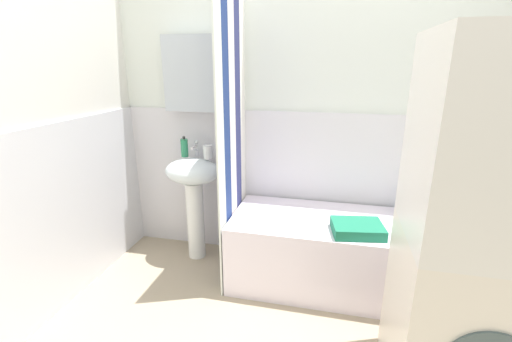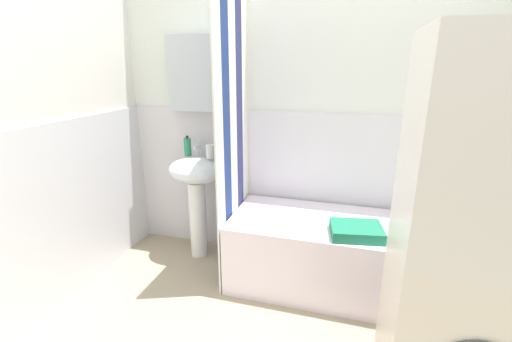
% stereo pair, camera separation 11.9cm
% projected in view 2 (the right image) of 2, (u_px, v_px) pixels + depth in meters
% --- Properties ---
extents(wall_back_tiled, '(3.60, 0.18, 2.40)m').
position_uv_depth(wall_back_tiled, '(311.00, 120.00, 2.61)').
color(wall_back_tiled, silver).
rests_on(wall_back_tiled, ground_plane).
extents(wall_left_tiled, '(0.07, 1.81, 2.40)m').
position_uv_depth(wall_left_tiled, '(49.00, 136.00, 2.17)').
color(wall_left_tiled, silver).
rests_on(wall_left_tiled, ground_plane).
extents(sink, '(0.44, 0.34, 0.84)m').
position_uv_depth(sink, '(196.00, 185.00, 2.77)').
color(sink, white).
rests_on(sink, ground_plane).
extents(faucet, '(0.03, 0.12, 0.12)m').
position_uv_depth(faucet, '(199.00, 148.00, 2.76)').
color(faucet, silver).
rests_on(faucet, sink).
extents(soap_dispenser, '(0.06, 0.06, 0.17)m').
position_uv_depth(soap_dispenser, '(188.00, 147.00, 2.76)').
color(soap_dispenser, '#297F55').
rests_on(soap_dispenser, sink).
extents(toothbrush_cup, '(0.07, 0.07, 0.10)m').
position_uv_depth(toothbrush_cup, '(210.00, 151.00, 2.70)').
color(toothbrush_cup, silver).
rests_on(toothbrush_cup, sink).
extents(bathtub, '(1.53, 0.65, 0.51)m').
position_uv_depth(bathtub, '(340.00, 255.00, 2.45)').
color(bathtub, white).
rests_on(bathtub, ground_plane).
extents(shower_curtain, '(0.01, 0.65, 2.00)m').
position_uv_depth(shower_curtain, '(233.00, 145.00, 2.44)').
color(shower_curtain, white).
rests_on(shower_curtain, ground_plane).
extents(shampoo_bottle, '(0.05, 0.05, 0.22)m').
position_uv_depth(shampoo_bottle, '(444.00, 204.00, 2.42)').
color(shampoo_bottle, gold).
rests_on(shampoo_bottle, bathtub).
extents(body_wash_bottle, '(0.04, 0.04, 0.24)m').
position_uv_depth(body_wash_bottle, '(425.00, 202.00, 2.44)').
color(body_wash_bottle, '#257D54').
rests_on(body_wash_bottle, bathtub).
extents(conditioner_bottle, '(0.05, 0.05, 0.15)m').
position_uv_depth(conditioner_bottle, '(410.00, 207.00, 2.46)').
color(conditioner_bottle, '#2F519C').
rests_on(conditioner_bottle, bathtub).
extents(towel_folded, '(0.35, 0.29, 0.07)m').
position_uv_depth(towel_folded, '(356.00, 231.00, 2.18)').
color(towel_folded, '#1E7554').
rests_on(towel_folded, bathtub).
extents(washer_dryer_stack, '(0.59, 0.60, 1.68)m').
position_uv_depth(washer_dryer_stack, '(473.00, 246.00, 1.42)').
color(washer_dryer_stack, silver).
rests_on(washer_dryer_stack, ground_plane).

